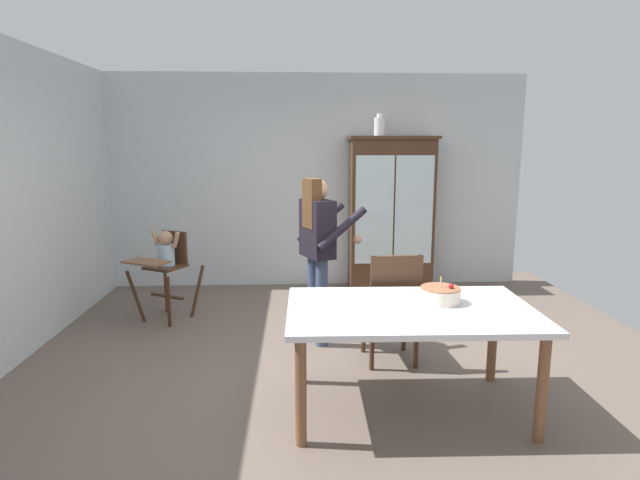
{
  "coord_description": "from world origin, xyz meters",
  "views": [
    {
      "loc": [
        -0.25,
        -3.96,
        1.83
      ],
      "look_at": [
        -0.03,
        0.7,
        0.95
      ],
      "focal_mm": 28.69,
      "sensor_mm": 36.0,
      "label": 1
    }
  ],
  "objects_px": {
    "dining_table": "(410,319)",
    "birthday_cake": "(440,295)",
    "dining_chair_far_side": "(393,301)",
    "adult_person": "(318,241)",
    "china_cabinet": "(391,214)",
    "ceramic_vase": "(379,126)",
    "high_chair_with_toddler": "(166,259)"
  },
  "relations": [
    {
      "from": "dining_table",
      "to": "birthday_cake",
      "type": "distance_m",
      "value": 0.29
    },
    {
      "from": "birthday_cake",
      "to": "dining_chair_far_side",
      "type": "xyz_separation_m",
      "value": [
        -0.21,
        0.62,
        -0.24
      ]
    },
    {
      "from": "dining_table",
      "to": "dining_chair_far_side",
      "type": "height_order",
      "value": "dining_chair_far_side"
    },
    {
      "from": "adult_person",
      "to": "dining_chair_far_side",
      "type": "height_order",
      "value": "adult_person"
    },
    {
      "from": "china_cabinet",
      "to": "adult_person",
      "type": "height_order",
      "value": "china_cabinet"
    },
    {
      "from": "dining_table",
      "to": "ceramic_vase",
      "type": "bearing_deg",
      "value": 85.28
    },
    {
      "from": "china_cabinet",
      "to": "dining_table",
      "type": "height_order",
      "value": "china_cabinet"
    },
    {
      "from": "china_cabinet",
      "to": "adult_person",
      "type": "relative_size",
      "value": 1.26
    },
    {
      "from": "high_chair_with_toddler",
      "to": "ceramic_vase",
      "type": "bearing_deg",
      "value": 52.93
    },
    {
      "from": "ceramic_vase",
      "to": "china_cabinet",
      "type": "bearing_deg",
      "value": -1.27
    },
    {
      "from": "ceramic_vase",
      "to": "dining_chair_far_side",
      "type": "bearing_deg",
      "value": -95.69
    },
    {
      "from": "high_chair_with_toddler",
      "to": "dining_table",
      "type": "height_order",
      "value": "high_chair_with_toddler"
    },
    {
      "from": "adult_person",
      "to": "birthday_cake",
      "type": "height_order",
      "value": "adult_person"
    },
    {
      "from": "ceramic_vase",
      "to": "birthday_cake",
      "type": "relative_size",
      "value": 0.96
    },
    {
      "from": "ceramic_vase",
      "to": "adult_person",
      "type": "bearing_deg",
      "value": -114.62
    },
    {
      "from": "china_cabinet",
      "to": "high_chair_with_toddler",
      "type": "relative_size",
      "value": 2.03
    },
    {
      "from": "china_cabinet",
      "to": "dining_table",
      "type": "bearing_deg",
      "value": -97.84
    },
    {
      "from": "birthday_cake",
      "to": "dining_table",
      "type": "bearing_deg",
      "value": -155.15
    },
    {
      "from": "china_cabinet",
      "to": "adult_person",
      "type": "distance_m",
      "value": 2.05
    },
    {
      "from": "dining_table",
      "to": "birthday_cake",
      "type": "height_order",
      "value": "birthday_cake"
    },
    {
      "from": "adult_person",
      "to": "dining_chair_far_side",
      "type": "bearing_deg",
      "value": -156.27
    },
    {
      "from": "high_chair_with_toddler",
      "to": "birthday_cake",
      "type": "xyz_separation_m",
      "value": [
        2.36,
        -1.86,
        0.14
      ]
    },
    {
      "from": "ceramic_vase",
      "to": "high_chair_with_toddler",
      "type": "bearing_deg",
      "value": -155.51
    },
    {
      "from": "high_chair_with_toddler",
      "to": "dining_chair_far_side",
      "type": "xyz_separation_m",
      "value": [
        2.15,
        -1.24,
        -0.1
      ]
    },
    {
      "from": "birthday_cake",
      "to": "dining_chair_far_side",
      "type": "height_order",
      "value": "dining_chair_far_side"
    },
    {
      "from": "ceramic_vase",
      "to": "dining_chair_far_side",
      "type": "xyz_separation_m",
      "value": [
        -0.23,
        -2.33,
        -1.49
      ]
    },
    {
      "from": "adult_person",
      "to": "dining_chair_far_side",
      "type": "relative_size",
      "value": 1.59
    },
    {
      "from": "birthday_cake",
      "to": "dining_chair_far_side",
      "type": "bearing_deg",
      "value": 108.8
    },
    {
      "from": "adult_person",
      "to": "dining_table",
      "type": "distance_m",
      "value": 1.41
    },
    {
      "from": "ceramic_vase",
      "to": "birthday_cake",
      "type": "bearing_deg",
      "value": -90.39
    },
    {
      "from": "ceramic_vase",
      "to": "dining_table",
      "type": "xyz_separation_m",
      "value": [
        -0.25,
        -3.05,
        -1.39
      ]
    },
    {
      "from": "high_chair_with_toddler",
      "to": "birthday_cake",
      "type": "height_order",
      "value": "high_chair_with_toddler"
    }
  ]
}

